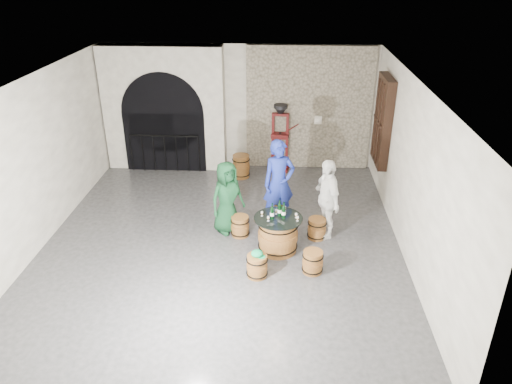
# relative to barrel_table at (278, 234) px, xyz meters

# --- Properties ---
(ground) EXTENTS (8.00, 8.00, 0.00)m
(ground) POSITION_rel_barrel_table_xyz_m (-1.11, 0.25, -0.36)
(ground) COLOR #303033
(ground) RESTS_ON ground
(wall_back) EXTENTS (8.00, 0.00, 8.00)m
(wall_back) POSITION_rel_barrel_table_xyz_m (-1.11, 4.25, 1.24)
(wall_back) COLOR silver
(wall_back) RESTS_ON ground
(wall_front) EXTENTS (8.00, 0.00, 8.00)m
(wall_front) POSITION_rel_barrel_table_xyz_m (-1.11, -3.75, 1.24)
(wall_front) COLOR silver
(wall_front) RESTS_ON ground
(wall_left) EXTENTS (0.00, 8.00, 8.00)m
(wall_left) POSITION_rel_barrel_table_xyz_m (-4.61, 0.25, 1.24)
(wall_left) COLOR silver
(wall_left) RESTS_ON ground
(wall_right) EXTENTS (0.00, 8.00, 8.00)m
(wall_right) POSITION_rel_barrel_table_xyz_m (2.39, 0.25, 1.24)
(wall_right) COLOR silver
(wall_right) RESTS_ON ground
(ceiling) EXTENTS (8.00, 8.00, 0.00)m
(ceiling) POSITION_rel_barrel_table_xyz_m (-1.11, 0.25, 2.84)
(ceiling) COLOR beige
(ceiling) RESTS_ON wall_back
(stone_facing_panel) EXTENTS (3.20, 0.12, 3.18)m
(stone_facing_panel) POSITION_rel_barrel_table_xyz_m (0.69, 4.19, 1.24)
(stone_facing_panel) COLOR gray
(stone_facing_panel) RESTS_ON ground
(arched_opening) EXTENTS (3.10, 0.60, 3.19)m
(arched_opening) POSITION_rel_barrel_table_xyz_m (-3.01, 3.99, 1.23)
(arched_opening) COLOR silver
(arched_opening) RESTS_ON ground
(shuttered_window) EXTENTS (0.23, 1.10, 2.00)m
(shuttered_window) POSITION_rel_barrel_table_xyz_m (2.27, 2.65, 1.44)
(shuttered_window) COLOR black
(shuttered_window) RESTS_ON wall_right
(barrel_table) EXTENTS (0.93, 0.93, 0.72)m
(barrel_table) POSITION_rel_barrel_table_xyz_m (0.00, 0.00, 0.00)
(barrel_table) COLOR brown
(barrel_table) RESTS_ON ground
(barrel_stool_left) EXTENTS (0.39, 0.39, 0.43)m
(barrel_stool_left) POSITION_rel_barrel_table_xyz_m (-0.77, 0.52, -0.14)
(barrel_stool_left) COLOR brown
(barrel_stool_left) RESTS_ON ground
(barrel_stool_far) EXTENTS (0.39, 0.39, 0.43)m
(barrel_stool_far) POSITION_rel_barrel_table_xyz_m (-0.01, 0.93, -0.14)
(barrel_stool_far) COLOR brown
(barrel_stool_far) RESTS_ON ground
(barrel_stool_right) EXTENTS (0.39, 0.39, 0.43)m
(barrel_stool_right) POSITION_rel_barrel_table_xyz_m (0.78, 0.51, -0.14)
(barrel_stool_right) COLOR brown
(barrel_stool_right) RESTS_ON ground
(barrel_stool_near_right) EXTENTS (0.39, 0.39, 0.43)m
(barrel_stool_near_right) POSITION_rel_barrel_table_xyz_m (0.64, -0.68, -0.14)
(barrel_stool_near_right) COLOR brown
(barrel_stool_near_right) RESTS_ON ground
(barrel_stool_near_left) EXTENTS (0.39, 0.39, 0.43)m
(barrel_stool_near_left) POSITION_rel_barrel_table_xyz_m (-0.35, -0.86, -0.14)
(barrel_stool_near_left) COLOR brown
(barrel_stool_near_left) RESTS_ON ground
(green_cap) EXTENTS (0.25, 0.21, 0.11)m
(green_cap) POSITION_rel_barrel_table_xyz_m (-0.35, -0.86, 0.12)
(green_cap) COLOR #0C854A
(green_cap) RESTS_ON barrel_stool_near_left
(person_green) EXTENTS (0.88, 0.85, 1.53)m
(person_green) POSITION_rel_barrel_table_xyz_m (-1.04, 0.70, 0.41)
(person_green) COLOR #103B1F
(person_green) RESTS_ON ground
(person_blue) EXTENTS (0.78, 0.64, 1.84)m
(person_blue) POSITION_rel_barrel_table_xyz_m (-0.01, 1.11, 0.57)
(person_blue) COLOR navy
(person_blue) RESTS_ON ground
(person_white) EXTENTS (0.70, 1.05, 1.66)m
(person_white) POSITION_rel_barrel_table_xyz_m (0.94, 0.62, 0.48)
(person_white) COLOR white
(person_white) RESTS_ON ground
(wine_bottle_left) EXTENTS (0.08, 0.08, 0.32)m
(wine_bottle_left) POSITION_rel_barrel_table_xyz_m (-0.12, -0.04, 0.49)
(wine_bottle_left) COLOR black
(wine_bottle_left) RESTS_ON barrel_table
(wine_bottle_center) EXTENTS (0.08, 0.08, 0.32)m
(wine_bottle_center) POSITION_rel_barrel_table_xyz_m (0.10, 0.01, 0.49)
(wine_bottle_center) COLOR black
(wine_bottle_center) RESTS_ON barrel_table
(wine_bottle_right) EXTENTS (0.08, 0.08, 0.32)m
(wine_bottle_right) POSITION_rel_barrel_table_xyz_m (0.02, 0.09, 0.49)
(wine_bottle_right) COLOR black
(wine_bottle_right) RESTS_ON barrel_table
(tasting_glass_a) EXTENTS (0.05, 0.05, 0.10)m
(tasting_glass_a) POSITION_rel_barrel_table_xyz_m (-0.18, -0.13, 0.41)
(tasting_glass_a) COLOR #B77A23
(tasting_glass_a) RESTS_ON barrel_table
(tasting_glass_b) EXTENTS (0.05, 0.05, 0.10)m
(tasting_glass_b) POSITION_rel_barrel_table_xyz_m (0.33, 0.02, 0.41)
(tasting_glass_b) COLOR #B77A23
(tasting_glass_b) RESTS_ON barrel_table
(tasting_glass_c) EXTENTS (0.05, 0.05, 0.10)m
(tasting_glass_c) POSITION_rel_barrel_table_xyz_m (-0.04, 0.15, 0.41)
(tasting_glass_c) COLOR #B77A23
(tasting_glass_c) RESTS_ON barrel_table
(tasting_glass_d) EXTENTS (0.05, 0.05, 0.10)m
(tasting_glass_d) POSITION_rel_barrel_table_xyz_m (0.12, 0.28, 0.41)
(tasting_glass_d) COLOR #B77A23
(tasting_glass_d) RESTS_ON barrel_table
(tasting_glass_e) EXTENTS (0.05, 0.05, 0.10)m
(tasting_glass_e) POSITION_rel_barrel_table_xyz_m (0.36, -0.10, 0.41)
(tasting_glass_e) COLOR #B77A23
(tasting_glass_e) RESTS_ON barrel_table
(tasting_glass_f) EXTENTS (0.05, 0.05, 0.10)m
(tasting_glass_f) POSITION_rel_barrel_table_xyz_m (-0.31, 0.05, 0.41)
(tasting_glass_f) COLOR #B77A23
(tasting_glass_f) RESTS_ON barrel_table
(side_barrel) EXTENTS (0.45, 0.45, 0.60)m
(side_barrel) POSITION_rel_barrel_table_xyz_m (-1.00, 3.40, -0.06)
(side_barrel) COLOR brown
(side_barrel) RESTS_ON ground
(corking_press) EXTENTS (0.74, 0.46, 1.77)m
(corking_press) POSITION_rel_barrel_table_xyz_m (-0.02, 3.95, 0.67)
(corking_press) COLOR #4E0F0D
(corking_press) RESTS_ON ground
(control_box) EXTENTS (0.18, 0.10, 0.22)m
(control_box) POSITION_rel_barrel_table_xyz_m (0.94, 4.11, 0.99)
(control_box) COLOR silver
(control_box) RESTS_ON wall_back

